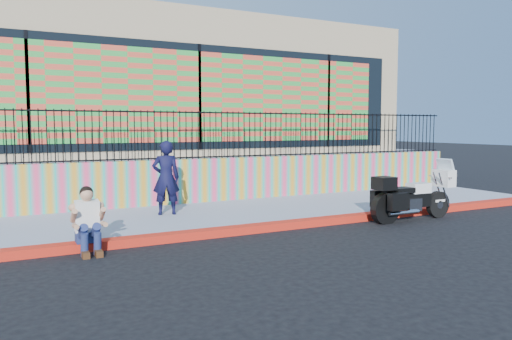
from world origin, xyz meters
TOP-DOWN VIEW (x-y plane):
  - ground at (0.00, 0.00)m, footprint 90.00×90.00m
  - red_curb at (0.00, 0.00)m, footprint 16.00×0.30m
  - sidewalk at (0.00, 1.65)m, footprint 16.00×3.00m
  - mural_wall at (0.00, 3.25)m, footprint 16.00×0.20m
  - metal_fence at (0.00, 3.25)m, footprint 15.80×0.04m
  - elevated_platform at (0.00, 8.35)m, footprint 16.00×10.00m
  - storefront_building at (0.00, 8.13)m, footprint 14.00×8.06m
  - police_motorcycle at (3.13, -0.51)m, footprint 2.15×0.71m
  - police_officer at (-1.65, 1.89)m, footprint 0.65×0.49m
  - seated_man at (-3.60, -0.21)m, footprint 0.54×0.71m

SIDE VIEW (x-z plane):
  - ground at x=0.00m, z-range 0.00..0.00m
  - red_curb at x=0.00m, z-range 0.00..0.15m
  - sidewalk at x=0.00m, z-range 0.00..0.15m
  - seated_man at x=-3.60m, z-range -0.08..0.98m
  - police_motorcycle at x=3.13m, z-range -0.11..1.23m
  - elevated_platform at x=0.00m, z-range 0.00..1.25m
  - mural_wall at x=0.00m, z-range 0.15..1.25m
  - police_officer at x=-1.65m, z-range 0.15..1.76m
  - metal_fence at x=0.00m, z-range 1.25..2.45m
  - storefront_building at x=0.00m, z-range 1.25..5.25m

